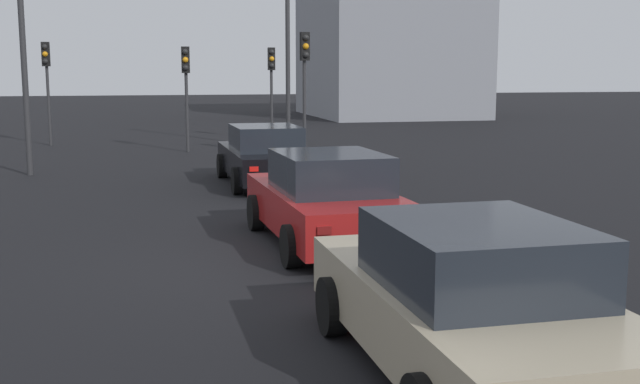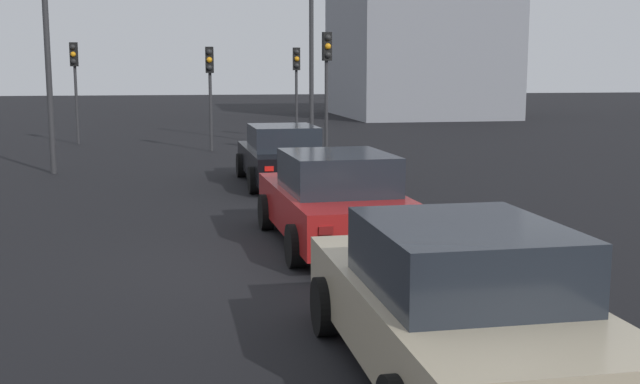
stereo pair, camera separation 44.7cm
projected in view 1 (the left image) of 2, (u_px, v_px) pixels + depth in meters
ground_plane at (229, 272)px, 11.55m from camera, size 160.00×160.00×0.20m
car_black_left_lead at (264, 156)px, 19.55m from camera, size 4.75×2.06×1.49m
car_red_left_second at (327, 200)px, 12.81m from camera, size 4.60×2.19×1.54m
car_beige_left_third at (468, 302)px, 7.23m from camera, size 4.55×2.11×1.52m
traffic_light_near_left at (305, 68)px, 25.05m from camera, size 0.32×0.30×4.04m
traffic_light_near_right at (47, 71)px, 29.30m from camera, size 0.32×0.30×3.88m
traffic_light_far_left at (186, 76)px, 26.97m from camera, size 0.32×0.30×3.64m
traffic_light_far_right at (272, 74)px, 31.53m from camera, size 0.32×0.28×3.74m
street_lamp_kerbside at (20, 4)px, 20.68m from camera, size 0.56×0.36×7.84m
street_lamp_far at (288, 19)px, 27.70m from camera, size 0.56×0.36×7.95m
building_facade_left at (387, 36)px, 48.44m from camera, size 11.86×9.23×9.81m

